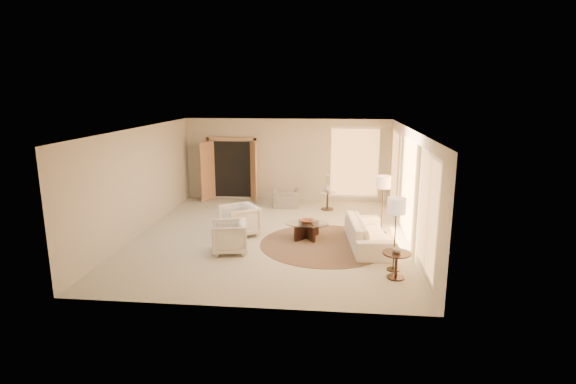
# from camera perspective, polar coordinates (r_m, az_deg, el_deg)

# --- Properties ---
(room) EXTENTS (7.04, 8.04, 2.83)m
(room) POSITION_cam_1_polar(r_m,az_deg,el_deg) (11.52, -2.18, 1.05)
(room) COLOR beige
(room) RESTS_ON ground
(windows_right) EXTENTS (0.10, 6.40, 2.40)m
(windows_right) POSITION_cam_1_polar(r_m,az_deg,el_deg) (11.67, 14.92, 0.53)
(windows_right) COLOR #F8AE63
(windows_right) RESTS_ON room
(window_back_corner) EXTENTS (1.70, 0.10, 2.40)m
(window_back_corner) POSITION_cam_1_polar(r_m,az_deg,el_deg) (15.32, 8.46, 3.70)
(window_back_corner) COLOR #F8AE63
(window_back_corner) RESTS_ON room
(curtains_right) EXTENTS (0.06, 5.20, 2.60)m
(curtains_right) POSITION_cam_1_polar(r_m,az_deg,el_deg) (12.54, 14.06, 1.19)
(curtains_right) COLOR tan
(curtains_right) RESTS_ON room
(french_doors) EXTENTS (1.95, 0.66, 2.16)m
(french_doors) POSITION_cam_1_polar(r_m,az_deg,el_deg) (15.61, -7.16, 2.86)
(french_doors) COLOR tan
(french_doors) RESTS_ON room
(area_rug) EXTENTS (4.14, 4.14, 0.01)m
(area_rug) POSITION_cam_1_polar(r_m,az_deg,el_deg) (11.27, 4.68, -6.60)
(area_rug) COLOR #3E291B
(area_rug) RESTS_ON room
(sofa) EXTENTS (1.12, 2.38, 0.67)m
(sofa) POSITION_cam_1_polar(r_m,az_deg,el_deg) (11.18, 10.19, -5.15)
(sofa) COLOR white
(sofa) RESTS_ON room
(armchair_left) EXTENTS (1.15, 1.16, 0.88)m
(armchair_left) POSITION_cam_1_polar(r_m,az_deg,el_deg) (11.88, -6.19, -3.42)
(armchair_left) COLOR white
(armchair_left) RESTS_ON room
(armchair_right) EXTENTS (0.89, 0.93, 0.81)m
(armchair_right) POSITION_cam_1_polar(r_m,az_deg,el_deg) (10.68, -7.48, -5.51)
(armchair_right) COLOR white
(armchair_right) RESTS_ON room
(accent_chair) EXTENTS (0.92, 0.64, 0.77)m
(accent_chair) POSITION_cam_1_polar(r_m,az_deg,el_deg) (14.65, -0.28, -0.44)
(accent_chair) COLOR gray
(accent_chair) RESTS_ON room
(coffee_table) EXTENTS (1.23, 1.23, 0.41)m
(coffee_table) POSITION_cam_1_polar(r_m,az_deg,el_deg) (11.60, 2.40, -4.68)
(coffee_table) COLOR black
(coffee_table) RESTS_ON room
(end_table) EXTENTS (0.58, 0.58, 0.55)m
(end_table) POSITION_cam_1_polar(r_m,az_deg,el_deg) (9.45, 13.60, -8.47)
(end_table) COLOR black
(end_table) RESTS_ON room
(side_table) EXTENTS (0.52, 0.52, 0.60)m
(side_table) POSITION_cam_1_polar(r_m,az_deg,el_deg) (14.37, 5.03, -0.83)
(side_table) COLOR #31291A
(side_table) RESTS_ON room
(floor_lamp_near) EXTENTS (0.38, 0.38, 1.56)m
(floor_lamp_near) POSITION_cam_1_polar(r_m,az_deg,el_deg) (11.99, 12.02, 0.91)
(floor_lamp_near) COLOR #31291A
(floor_lamp_near) RESTS_ON room
(floor_lamp_far) EXTENTS (0.38, 0.38, 1.58)m
(floor_lamp_far) POSITION_cam_1_polar(r_m,az_deg,el_deg) (9.54, 13.60, -2.13)
(floor_lamp_far) COLOR #31291A
(floor_lamp_far) RESTS_ON room
(bowl) EXTENTS (0.42, 0.42, 0.09)m
(bowl) POSITION_cam_1_polar(r_m,az_deg,el_deg) (11.54, 2.41, -3.75)
(bowl) COLOR brown
(bowl) RESTS_ON coffee_table
(end_vase) EXTENTS (0.17, 0.17, 0.18)m
(end_vase) POSITION_cam_1_polar(r_m,az_deg,el_deg) (9.36, 13.69, -7.00)
(end_vase) COLOR silver
(end_vase) RESTS_ON end_table
(side_vase) EXTENTS (0.26, 0.26, 0.24)m
(side_vase) POSITION_cam_1_polar(r_m,az_deg,el_deg) (14.29, 5.05, 0.55)
(side_vase) COLOR silver
(side_vase) RESTS_ON side_table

